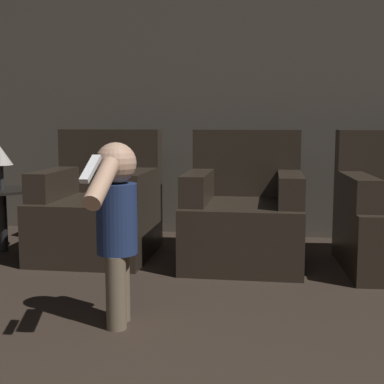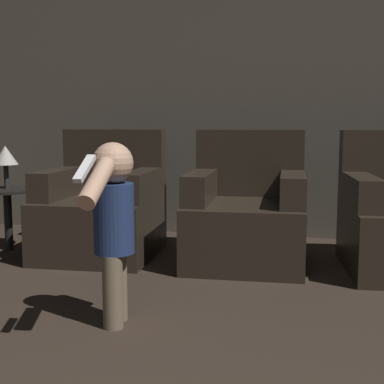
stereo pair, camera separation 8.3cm
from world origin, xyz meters
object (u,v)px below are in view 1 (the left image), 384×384
Objects in this scene: armchair_middle at (244,216)px; person_toddler at (116,219)px; armchair_left at (99,211)px; lamp at (0,157)px.

person_toddler is (-0.47, -1.31, 0.19)m from armchair_middle.
armchair_left reaches higher than lamp.
lamp is (-1.31, 1.26, 0.20)m from person_toddler.
armchair_left is 2.82× the size of lamp.
armchair_left and armchair_middle have the same top height.
armchair_middle is 2.82× the size of lamp.
armchair_middle is at bearing 1.76° from lamp.
person_toddler reaches higher than lamp.
lamp is at bearing 37.97° from person_toddler.
person_toddler is 2.70× the size of lamp.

